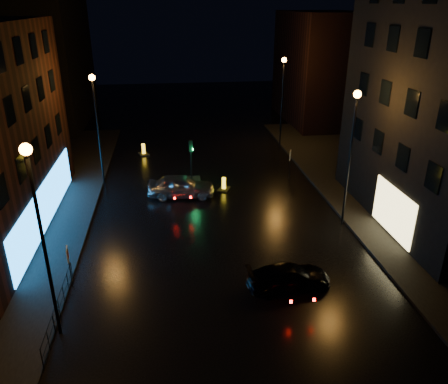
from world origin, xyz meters
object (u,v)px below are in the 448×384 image
at_px(dark_sedan, 289,277).
at_px(bollard_near, 224,187).
at_px(traffic_signal, 192,177).
at_px(road_sign_left, 68,258).
at_px(silver_hatchback, 181,186).
at_px(bollard_far, 144,152).
at_px(road_sign_right, 290,158).

bearing_deg(dark_sedan, bollard_near, 1.86).
height_order(traffic_signal, dark_sedan, traffic_signal).
bearing_deg(traffic_signal, dark_sedan, -74.75).
bearing_deg(traffic_signal, road_sign_left, -117.94).
height_order(silver_hatchback, bollard_near, silver_hatchback).
height_order(bollard_near, bollard_far, bollard_far).
bearing_deg(bollard_near, road_sign_right, 40.51).
bearing_deg(traffic_signal, silver_hatchback, -110.35).
distance_m(dark_sedan, road_sign_right, 14.56).
relative_size(silver_hatchback, road_sign_left, 2.16).
bearing_deg(bollard_far, road_sign_right, -50.94).
relative_size(dark_sedan, bollard_near, 3.13).
height_order(bollard_far, road_sign_right, road_sign_right).
bearing_deg(dark_sedan, silver_hatchback, 16.86).
relative_size(silver_hatchback, dark_sedan, 1.14).
xyz_separation_m(silver_hatchback, road_sign_right, (8.60, 2.31, 0.97)).
distance_m(traffic_signal, silver_hatchback, 2.61).
bearing_deg(traffic_signal, road_sign_right, -0.88).
bearing_deg(silver_hatchback, road_sign_left, 155.52).
relative_size(silver_hatchback, road_sign_right, 2.00).
xyz_separation_m(traffic_signal, road_sign_right, (7.70, -0.12, 1.27)).
distance_m(dark_sedan, bollard_far, 22.93).
distance_m(bollard_near, road_sign_left, 14.27).
relative_size(traffic_signal, road_sign_left, 1.58).
bearing_deg(road_sign_left, bollard_near, 41.26).
bearing_deg(bollard_far, traffic_signal, -80.02).
relative_size(traffic_signal, road_sign_right, 1.46).
distance_m(bollard_far, road_sign_left, 20.31).
bearing_deg(traffic_signal, bollard_near, -35.54).
distance_m(traffic_signal, road_sign_right, 7.80).
height_order(traffic_signal, bollard_near, traffic_signal).
height_order(silver_hatchback, dark_sedan, silver_hatchback).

